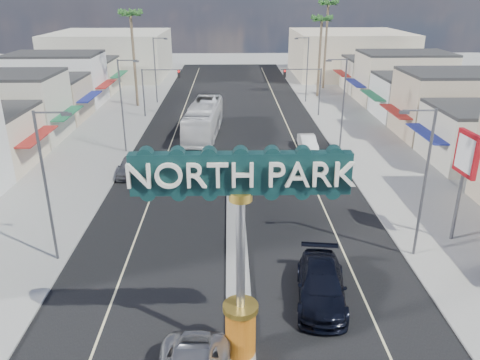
{
  "coord_description": "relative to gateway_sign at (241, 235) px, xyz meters",
  "views": [
    {
      "loc": [
        -0.41,
        -14.12,
        14.74
      ],
      "look_at": [
        0.2,
        11.1,
        4.56
      ],
      "focal_mm": 35.0,
      "sensor_mm": 36.0,
      "label": 1
    }
  ],
  "objects": [
    {
      "name": "traffic_signal_right",
      "position": [
        9.18,
        42.02,
        -1.65
      ],
      "size": [
        5.09,
        0.45,
        6.0
      ],
      "color": "#47474C",
      "rests_on": "ground"
    },
    {
      "name": "bank_pylon_sign",
      "position": [
        13.68,
        9.82,
        -0.5
      ],
      "size": [
        0.44,
        2.21,
        7.02
      ],
      "rotation": [
        0.0,
        0.0,
        0.07
      ],
      "color": "#47474C",
      "rests_on": "sidewalk_right"
    },
    {
      "name": "median_island",
      "position": [
        0.0,
        12.02,
        -5.85
      ],
      "size": [
        1.3,
        30.0,
        0.16
      ],
      "primitive_type": "cube",
      "color": "gray",
      "rests_on": "ground"
    },
    {
      "name": "streetlight_l_near",
      "position": [
        -10.43,
        8.02,
        -0.86
      ],
      "size": [
        2.03,
        0.22,
        9.0
      ],
      "color": "#47474C",
      "rests_on": "ground"
    },
    {
      "name": "palm_right_far",
      "position": [
        15.0,
        60.02,
        6.46
      ],
      "size": [
        2.6,
        2.6,
        14.1
      ],
      "color": "brown",
      "rests_on": "ground"
    },
    {
      "name": "city_bus",
      "position": [
        -3.18,
        33.78,
        -4.15
      ],
      "size": [
        4.03,
        12.96,
        3.55
      ],
      "primitive_type": "imported",
      "rotation": [
        0.0,
        0.0,
        -0.08
      ],
      "color": "silver",
      "rests_on": "ground"
    },
    {
      "name": "palm_left_far",
      "position": [
        -13.0,
        48.02,
        5.57
      ],
      "size": [
        2.6,
        2.6,
        13.1
      ],
      "color": "brown",
      "rests_on": "ground"
    },
    {
      "name": "storefront_row_right",
      "position": [
        24.0,
        41.02,
        -2.93
      ],
      "size": [
        12.0,
        42.0,
        6.0
      ],
      "primitive_type": "cube",
      "color": "#B7B29E",
      "rests_on": "ground"
    },
    {
      "name": "suv_right",
      "position": [
        4.22,
        3.88,
        -5.06
      ],
      "size": [
        3.21,
        6.24,
        1.73
      ],
      "primitive_type": "imported",
      "rotation": [
        0.0,
        0.0,
        -0.14
      ],
      "color": "black",
      "rests_on": "ground"
    },
    {
      "name": "road",
      "position": [
        0.0,
        28.02,
        -5.92
      ],
      "size": [
        20.0,
        120.0,
        0.01
      ],
      "primitive_type": "cube",
      "color": "black",
      "rests_on": "ground"
    },
    {
      "name": "streetlight_r_near",
      "position": [
        10.43,
        8.02,
        -0.86
      ],
      "size": [
        2.03,
        0.22,
        9.0
      ],
      "color": "#47474C",
      "rests_on": "ground"
    },
    {
      "name": "backdrop_far_left",
      "position": [
        -22.0,
        73.02,
        -1.93
      ],
      "size": [
        20.0,
        20.0,
        8.0
      ],
      "primitive_type": "cube",
      "color": "#B7B29E",
      "rests_on": "ground"
    },
    {
      "name": "streetlight_l_far",
      "position": [
        -10.43,
        50.02,
        -0.86
      ],
      "size": [
        2.03,
        0.22,
        9.0
      ],
      "color": "#47474C",
      "rests_on": "ground"
    },
    {
      "name": "gateway_sign",
      "position": [
        0.0,
        0.0,
        0.0
      ],
      "size": [
        8.2,
        1.5,
        9.15
      ],
      "color": "#D55C10",
      "rests_on": "median_island"
    },
    {
      "name": "car_parked_right",
      "position": [
        7.47,
        28.64,
        -5.22
      ],
      "size": [
        1.61,
        4.31,
        1.41
      ],
      "primitive_type": "imported",
      "rotation": [
        0.0,
        0.0,
        0.03
      ],
      "color": "silver",
      "rests_on": "ground"
    },
    {
      "name": "palm_right_mid",
      "position": [
        13.0,
        54.02,
        4.67
      ],
      "size": [
        2.6,
        2.6,
        12.1
      ],
      "color": "brown",
      "rests_on": "ground"
    },
    {
      "name": "streetlight_r_mid",
      "position": [
        10.43,
        28.02,
        -0.86
      ],
      "size": [
        2.03,
        0.22,
        9.0
      ],
      "color": "#47474C",
      "rests_on": "ground"
    },
    {
      "name": "traffic_signal_left",
      "position": [
        -9.18,
        42.02,
        -1.65
      ],
      "size": [
        5.09,
        0.45,
        6.0
      ],
      "color": "#47474C",
      "rests_on": "ground"
    },
    {
      "name": "streetlight_l_mid",
      "position": [
        -10.43,
        28.02,
        -0.86
      ],
      "size": [
        2.03,
        0.22,
        9.0
      ],
      "color": "#47474C",
      "rests_on": "ground"
    },
    {
      "name": "streetlight_r_far",
      "position": [
        10.43,
        50.02,
        -0.86
      ],
      "size": [
        2.03,
        0.22,
        9.0
      ],
      "color": "#47474C",
      "rests_on": "ground"
    },
    {
      "name": "storefront_row_left",
      "position": [
        -24.0,
        41.02,
        -2.93
      ],
      "size": [
        12.0,
        42.0,
        6.0
      ],
      "primitive_type": "cube",
      "color": "beige",
      "rests_on": "ground"
    },
    {
      "name": "ground",
      "position": [
        0.0,
        28.02,
        -5.93
      ],
      "size": [
        160.0,
        160.0,
        0.0
      ],
      "primitive_type": "plane",
      "color": "gray",
      "rests_on": "ground"
    },
    {
      "name": "sidewalk_right",
      "position": [
        14.0,
        28.02,
        -5.87
      ],
      "size": [
        8.0,
        120.0,
        0.12
      ],
      "primitive_type": "cube",
      "color": "gray",
      "rests_on": "ground"
    },
    {
      "name": "car_parked_left",
      "position": [
        -9.0,
        21.95,
        -5.16
      ],
      "size": [
        1.82,
        4.5,
        1.53
      ],
      "primitive_type": "imported",
      "rotation": [
        0.0,
        0.0,
        0.0
      ],
      "color": "slate",
      "rests_on": "ground"
    },
    {
      "name": "sidewalk_left",
      "position": [
        -14.0,
        28.02,
        -5.87
      ],
      "size": [
        8.0,
        120.0,
        0.12
      ],
      "primitive_type": "cube",
      "color": "gray",
      "rests_on": "ground"
    },
    {
      "name": "backdrop_far_right",
      "position": [
        22.0,
        73.02,
        -1.93
      ],
      "size": [
        20.0,
        20.0,
        8.0
      ],
      "primitive_type": "cube",
      "color": "beige",
      "rests_on": "ground"
    }
  ]
}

